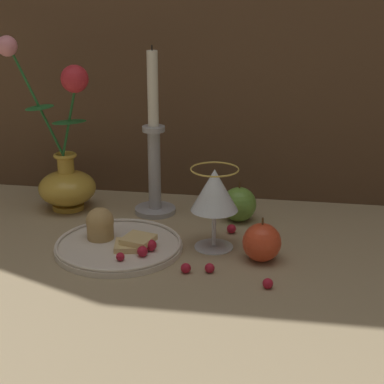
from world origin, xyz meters
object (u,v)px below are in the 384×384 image
object	(u,v)px
apple_beside_vase	(239,204)
apple_near_glass	(262,242)
plate_with_pastries	(116,241)
candlestick	(154,158)
vase	(65,167)
wine_glass	(214,193)

from	to	relation	value
apple_beside_vase	apple_near_glass	xyz separation A→B (m)	(0.05, -0.17, -0.00)
plate_with_pastries	candlestick	distance (m)	0.21
vase	wine_glass	xyz separation A→B (m)	(0.32, -0.14, 0.01)
vase	apple_beside_vase	bearing A→B (deg)	-1.09
plate_with_pastries	candlestick	world-z (taller)	candlestick
apple_beside_vase	apple_near_glass	distance (m)	0.18
vase	apple_near_glass	xyz separation A→B (m)	(0.41, -0.18, -0.06)
candlestick	apple_near_glass	xyz separation A→B (m)	(0.23, -0.19, -0.08)
plate_with_pastries	wine_glass	xyz separation A→B (m)	(0.17, 0.03, 0.09)
plate_with_pastries	wine_glass	distance (m)	0.20
plate_with_pastries	apple_beside_vase	distance (m)	0.26
apple_near_glass	plate_with_pastries	bearing A→B (deg)	178.89
wine_glass	apple_beside_vase	world-z (taller)	wine_glass
vase	plate_with_pastries	bearing A→B (deg)	-48.91
apple_beside_vase	wine_glass	bearing A→B (deg)	-103.50
candlestick	apple_beside_vase	xyz separation A→B (m)	(0.17, -0.02, -0.08)
vase	plate_with_pastries	world-z (taller)	vase
apple_beside_vase	apple_near_glass	world-z (taller)	apple_beside_vase
vase	candlestick	world-z (taller)	vase
candlestick	apple_beside_vase	size ratio (longest dim) A/B	4.18
vase	apple_near_glass	distance (m)	0.45
apple_beside_vase	vase	bearing A→B (deg)	178.91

